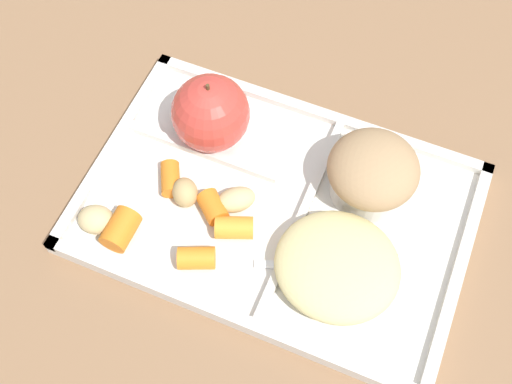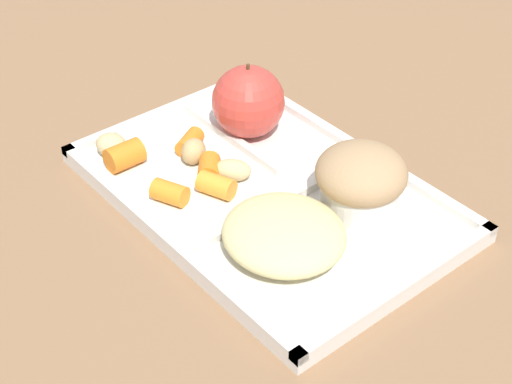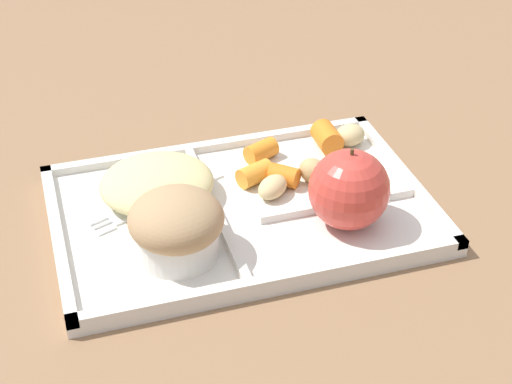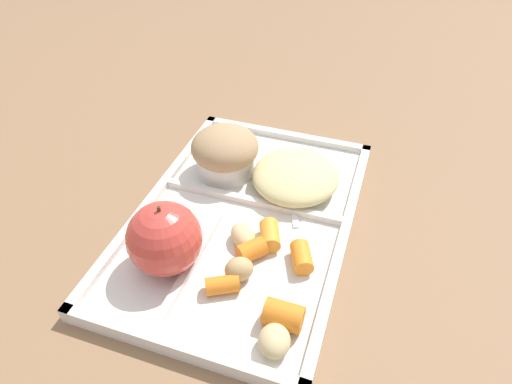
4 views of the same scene
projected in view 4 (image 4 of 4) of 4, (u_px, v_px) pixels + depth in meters
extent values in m
plane|color=#846042|center=(244.00, 224.00, 0.55)|extent=(6.00, 6.00, 0.00)
cube|color=silver|center=(244.00, 221.00, 0.55)|extent=(0.37, 0.25, 0.01)
cube|color=silver|center=(343.00, 239.00, 0.51)|extent=(0.37, 0.01, 0.01)
cube|color=silver|center=(155.00, 194.00, 0.57)|extent=(0.37, 0.01, 0.01)
cube|color=silver|center=(177.00, 346.00, 0.41)|extent=(0.01, 0.25, 0.01)
cube|color=silver|center=(285.00, 135.00, 0.67)|extent=(0.01, 0.25, 0.01)
cube|color=silver|center=(251.00, 201.00, 0.56)|extent=(0.01, 0.23, 0.01)
cube|color=silver|center=(190.00, 267.00, 0.48)|extent=(0.16, 0.01, 0.01)
sphere|color=#C63D33|center=(164.00, 239.00, 0.46)|extent=(0.08, 0.08, 0.08)
cylinder|color=#4C381E|center=(159.00, 210.00, 0.44)|extent=(0.00, 0.00, 0.01)
cylinder|color=silver|center=(226.00, 163.00, 0.60)|extent=(0.08, 0.08, 0.03)
ellipsoid|color=tan|center=(225.00, 147.00, 0.58)|extent=(0.09, 0.09, 0.05)
cylinder|color=orange|center=(283.00, 315.00, 0.43)|extent=(0.03, 0.04, 0.03)
cylinder|color=orange|center=(270.00, 235.00, 0.51)|extent=(0.04, 0.03, 0.02)
cylinder|color=orange|center=(252.00, 250.00, 0.49)|extent=(0.04, 0.04, 0.02)
cylinder|color=orange|center=(222.00, 285.00, 0.46)|extent=(0.03, 0.04, 0.02)
cylinder|color=orange|center=(302.00, 257.00, 0.48)|extent=(0.04, 0.03, 0.02)
ellipsoid|color=tan|center=(274.00, 341.00, 0.41)|extent=(0.04, 0.04, 0.02)
ellipsoid|color=tan|center=(243.00, 236.00, 0.51)|extent=(0.05, 0.04, 0.02)
ellipsoid|color=tan|center=(239.00, 269.00, 0.47)|extent=(0.04, 0.04, 0.03)
ellipsoid|color=#D6C684|center=(296.00, 176.00, 0.58)|extent=(0.12, 0.11, 0.04)
sphere|color=#755B4C|center=(301.00, 172.00, 0.58)|extent=(0.03, 0.03, 0.03)
sphere|color=brown|center=(295.00, 178.00, 0.58)|extent=(0.03, 0.03, 0.03)
sphere|color=#755B4C|center=(297.00, 194.00, 0.55)|extent=(0.03, 0.03, 0.03)
sphere|color=brown|center=(295.00, 182.00, 0.57)|extent=(0.03, 0.03, 0.03)
cube|color=white|center=(292.00, 199.00, 0.57)|extent=(0.10, 0.04, 0.00)
cube|color=white|center=(286.00, 166.00, 0.62)|extent=(0.04, 0.03, 0.00)
cylinder|color=white|center=(290.00, 155.00, 0.64)|extent=(0.02, 0.01, 0.00)
cylinder|color=white|center=(285.00, 155.00, 0.64)|extent=(0.02, 0.01, 0.00)
cylinder|color=white|center=(279.00, 155.00, 0.64)|extent=(0.02, 0.01, 0.00)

